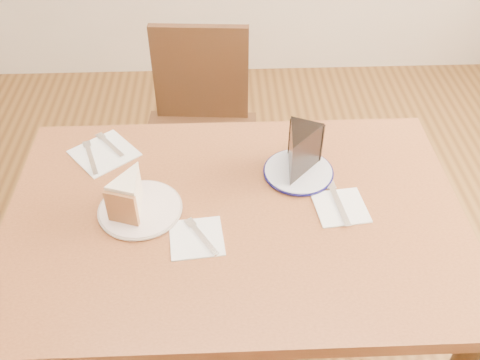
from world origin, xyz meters
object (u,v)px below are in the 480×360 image
plate_cream (140,209)px  chocolate_cake (299,155)px  table (235,238)px  carrot_cake (132,193)px  plate_navy (298,172)px  chair_far (200,135)px

plate_cream → chocolate_cake: (0.43, 0.13, 0.07)m
table → carrot_cake: carrot_cake is taller
table → chocolate_cake: (0.18, 0.15, 0.17)m
plate_navy → chocolate_cake: size_ratio=1.42×
plate_cream → carrot_cake: 0.06m
plate_cream → plate_navy: 0.45m
plate_navy → chocolate_cake: chocolate_cake is taller
table → plate_navy: (0.18, 0.15, 0.10)m
carrot_cake → chair_far: bearing=95.7°
plate_cream → carrot_cake: bearing=154.6°
chair_far → plate_cream: size_ratio=4.16×
plate_navy → chocolate_cake: bearing=-150.5°
chocolate_cake → plate_cream: bearing=40.7°
chair_far → plate_navy: size_ratio=4.62×
table → plate_cream: (-0.25, 0.02, 0.10)m
plate_cream → carrot_cake: (-0.02, 0.01, 0.05)m
chair_far → carrot_cake: bearing=81.4°
chair_far → plate_cream: chair_far is taller
plate_navy → carrot_cake: bearing=-164.5°
chair_far → plate_navy: 0.67m
plate_navy → plate_cream: bearing=-163.1°
chocolate_cake → plate_navy: bearing=-126.5°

